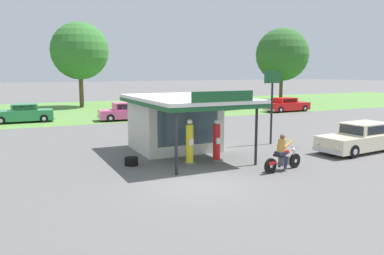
% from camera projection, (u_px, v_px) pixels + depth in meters
% --- Properties ---
extents(ground_plane, '(300.00, 300.00, 0.00)m').
position_uv_depth(ground_plane, '(201.00, 183.00, 14.27)').
color(ground_plane, '#5B5959').
extents(grass_verge_strip, '(120.00, 24.00, 0.01)m').
position_uv_depth(grass_verge_strip, '(75.00, 110.00, 41.03)').
color(grass_verge_strip, '#56843D').
rests_on(grass_verge_strip, ground).
extents(service_station_kiosk, '(4.78, 7.24, 3.38)m').
position_uv_depth(service_station_kiosk, '(177.00, 119.00, 19.91)').
color(service_station_kiosk, beige).
rests_on(service_station_kiosk, ground).
extents(gas_pump_nearside, '(0.44, 0.44, 2.09)m').
position_uv_depth(gas_pump_nearside, '(190.00, 144.00, 17.02)').
color(gas_pump_nearside, slate).
rests_on(gas_pump_nearside, ground).
extents(gas_pump_offside, '(0.44, 0.44, 2.00)m').
position_uv_depth(gas_pump_offside, '(217.00, 142.00, 17.62)').
color(gas_pump_offside, slate).
rests_on(gas_pump_offside, ground).
extents(motorcycle_with_rider, '(2.17, 0.73, 1.58)m').
position_uv_depth(motorcycle_with_rider, '(283.00, 156.00, 15.96)').
color(motorcycle_with_rider, black).
rests_on(motorcycle_with_rider, ground).
extents(featured_classic_sedan, '(5.58, 2.29, 1.51)m').
position_uv_depth(featured_classic_sedan, '(362.00, 138.00, 19.91)').
color(featured_classic_sedan, beige).
rests_on(featured_classic_sedan, ground).
extents(parked_car_back_row_far_right, '(5.79, 3.05, 1.54)m').
position_uv_depth(parked_car_back_row_far_right, '(231.00, 103.00, 42.12)').
color(parked_car_back_row_far_right, '#993819').
rests_on(parked_car_back_row_far_right, ground).
extents(parked_car_back_row_right, '(5.42, 2.26, 1.52)m').
position_uv_depth(parked_car_back_row_right, '(129.00, 112.00, 32.80)').
color(parked_car_back_row_right, '#E55993').
rests_on(parked_car_back_row_right, ground).
extents(parked_car_back_row_centre_left, '(4.94, 2.03, 1.52)m').
position_uv_depth(parked_car_back_row_centre_left, '(23.00, 114.00, 31.23)').
color(parked_car_back_row_centre_left, '#2D844C').
rests_on(parked_car_back_row_centre_left, ground).
extents(parked_car_second_row_spare, '(4.96, 2.09, 1.45)m').
position_uv_depth(parked_car_second_row_spare, '(287.00, 105.00, 39.75)').
color(parked_car_second_row_spare, red).
rests_on(parked_car_second_row_spare, ground).
extents(tree_oak_centre, '(6.62, 6.62, 9.84)m').
position_uv_depth(tree_oak_centre, '(80.00, 51.00, 44.01)').
color(tree_oak_centre, brown).
rests_on(tree_oak_centre, ground).
extents(tree_oak_far_right, '(7.58, 7.58, 10.37)m').
position_uv_depth(tree_oak_far_right, '(282.00, 55.00, 54.77)').
color(tree_oak_far_right, brown).
rests_on(tree_oak_far_right, ground).
extents(roadside_pole_sign, '(1.10, 0.12, 4.21)m').
position_uv_depth(roadside_pole_sign, '(272.00, 94.00, 21.58)').
color(roadside_pole_sign, black).
rests_on(roadside_pole_sign, ground).
extents(spare_tire_stack, '(0.60, 0.60, 0.36)m').
position_uv_depth(spare_tire_stack, '(131.00, 161.00, 16.98)').
color(spare_tire_stack, black).
rests_on(spare_tire_stack, ground).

